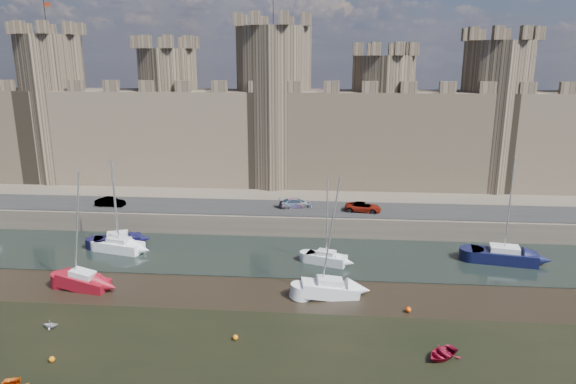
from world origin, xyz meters
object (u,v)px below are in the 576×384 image
car_1 (110,202)px  sailboat_5 (330,288)px  sailboat_2 (326,258)px  sailboat_0 (119,245)px  sailboat_1 (118,239)px  sailboat_4 (83,281)px  car_2 (296,203)px  car_3 (363,207)px  sailboat_3 (504,255)px

car_1 → sailboat_5: (28.49, -18.50, -2.32)m
sailboat_5 → sailboat_2: bearing=84.2°
sailboat_0 → sailboat_5: 25.39m
car_1 → sailboat_2: bearing=-108.0°
sailboat_1 → sailboat_4: sailboat_4 is taller
car_2 → car_3: car_2 is taller
sailboat_2 → sailboat_3: 18.96m
sailboat_5 → sailboat_1: bearing=147.0°
sailboat_0 → sailboat_5: size_ratio=0.89×
sailboat_0 → sailboat_2: size_ratio=1.10×
car_1 → sailboat_0: size_ratio=0.37×
sailboat_3 → sailboat_5: bearing=-142.5°
car_3 → sailboat_1: bearing=113.8°
sailboat_4 → car_3: bearing=45.1°
car_1 → sailboat_5: bearing=-119.8°
sailboat_3 → sailboat_0: bearing=-169.5°
sailboat_4 → sailboat_5: bearing=10.9°
sailboat_3 → sailboat_5: (-18.45, -9.54, -0.07)m
car_3 → sailboat_3: 17.28m
car_1 → sailboat_4: (5.26, -18.80, -2.30)m
sailboat_2 → sailboat_4: 24.16m
sailboat_4 → sailboat_5: sailboat_4 is taller
car_2 → sailboat_2: bearing=-178.8°
sailboat_5 → car_2: bearing=93.8°
sailboat_5 → car_3: bearing=69.0°
car_3 → car_2: bearing=90.8°
sailboat_0 → sailboat_2: 23.31m
car_2 → sailboat_4: sailboat_4 is taller
sailboat_0 → sailboat_1: bearing=131.0°
car_1 → sailboat_3: size_ratio=0.33×
car_3 → sailboat_0: size_ratio=0.44×
car_1 → sailboat_2: size_ratio=0.41×
car_1 → sailboat_3: sailboat_3 is taller
sailboat_1 → sailboat_4: 11.39m
sailboat_3 → sailboat_4: size_ratio=1.00×
sailboat_2 → sailboat_5: (0.40, -7.59, 0.04)m
car_2 → sailboat_0: (-19.17, -10.74, -2.34)m
car_1 → sailboat_1: 8.77m
car_3 → sailboat_2: size_ratio=0.49×
car_2 → sailboat_3: sailboat_3 is taller
car_2 → sailboat_3: bearing=-131.5°
car_1 → sailboat_3: (46.94, -8.95, -2.25)m
sailboat_3 → sailboat_4: bearing=-156.6°
sailboat_2 → car_1: bearing=177.4°
sailboat_2 → sailboat_4: (-22.83, -7.89, 0.06)m
sailboat_1 → sailboat_4: size_ratio=0.90×
car_3 → sailboat_2: bearing=167.0°
car_3 → sailboat_3: sailboat_3 is taller
sailboat_0 → sailboat_2: bearing=9.8°
sailboat_5 → sailboat_4: bearing=171.9°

